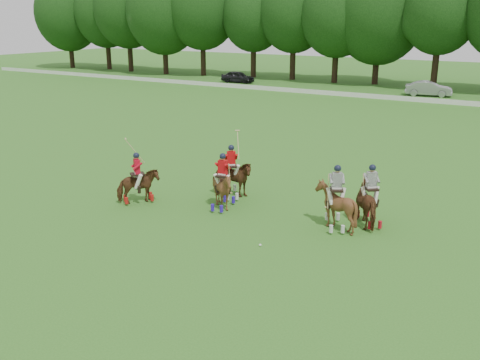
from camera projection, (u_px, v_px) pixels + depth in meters
The scene contains 11 objects.
ground at pixel (138, 240), 18.91m from camera, with size 180.00×180.00×0.00m, color #2F691E.
tree_line at pixel (444, 10), 55.77m from camera, with size 117.98×14.32×14.75m.
boundary_rail at pixel (410, 99), 50.00m from camera, with size 120.00×0.10×0.44m, color white.
car_left at pixel (238, 77), 64.18m from camera, with size 1.64×4.07×1.39m, color black.
car_mid at pixel (429, 89), 53.22m from camera, with size 1.56×4.48×1.48m, color #9C9CA1.
polo_red_a at pixel (138, 185), 22.49m from camera, with size 1.71×1.85×2.74m.
polo_red_b at pixel (231, 179), 23.23m from camera, with size 2.13×2.07×2.88m.
polo_red_c at pixel (223, 189), 21.79m from camera, with size 1.52×1.66×2.35m.
polo_stripe_a at pixel (370, 203), 20.10m from camera, with size 1.94×2.09×2.36m.
polo_stripe_b at pixel (336, 205), 19.75m from camera, with size 2.00×2.07×2.44m.
polo_ball at pixel (260, 245), 18.40m from camera, with size 0.09×0.09×0.09m, color white.
Camera 1 is at (12.08, -13.11, 7.57)m, focal length 40.00 mm.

